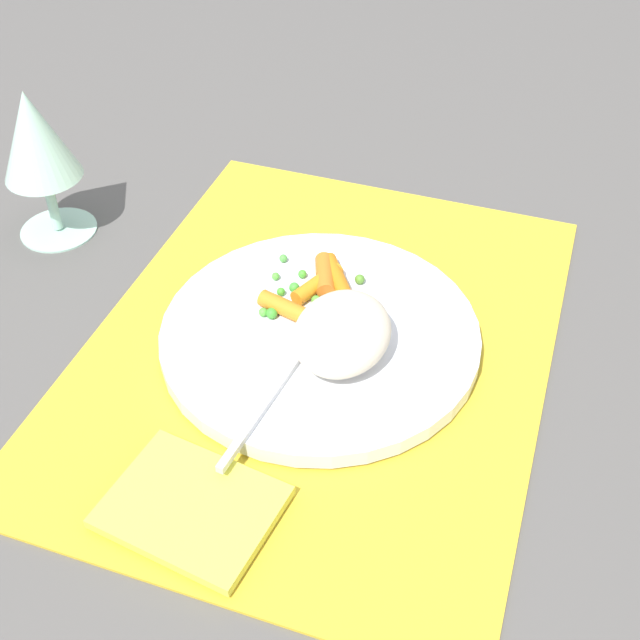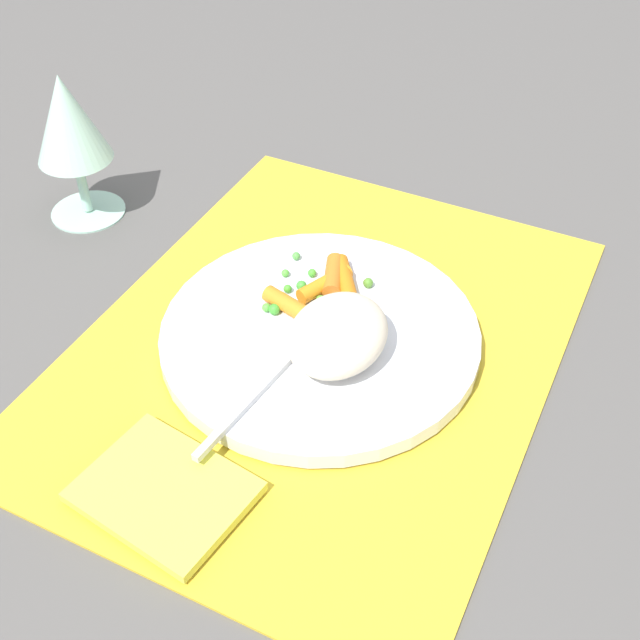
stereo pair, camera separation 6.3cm
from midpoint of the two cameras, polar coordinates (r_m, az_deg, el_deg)
name	(u,v)px [view 2 (the right image)]	position (r m, az deg, el deg)	size (l,w,h in m)	color
ground_plane	(320,346)	(0.70, 2.60, -1.95)	(2.40, 2.40, 0.00)	#565451
placemat	(320,344)	(0.69, 2.60, -1.77)	(0.49, 0.38, 0.01)	gold
plate	(320,335)	(0.69, 2.63, -1.17)	(0.27, 0.27, 0.01)	white
rice_mound	(338,335)	(0.65, 4.04, -1.14)	(0.10, 0.08, 0.04)	beige
carrot_portion	(324,285)	(0.71, 2.81, 2.32)	(0.09, 0.07, 0.02)	orange
pea_scatter	(315,301)	(0.70, 2.24, 1.26)	(0.09, 0.08, 0.01)	#56902F
fork	(296,352)	(0.66, 1.04, -2.36)	(0.21, 0.04, 0.01)	silver
wine_glass	(68,123)	(0.82, -14.98, 13.02)	(0.08, 0.08, 0.15)	#B2E0CC
napkin	(164,492)	(0.59, -7.74, -11.91)	(0.09, 0.11, 0.01)	#EAE54C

